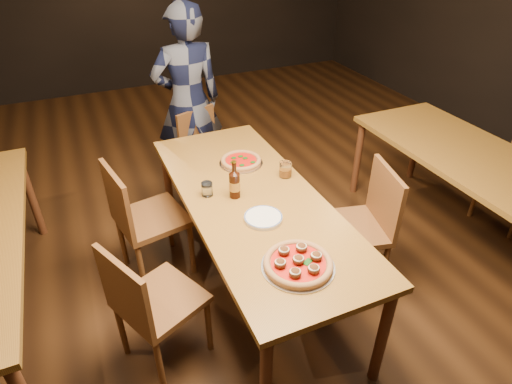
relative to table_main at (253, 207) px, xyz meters
name	(u,v)px	position (x,y,z in m)	size (l,w,h in m)	color
ground	(253,284)	(0.00, 0.00, -0.68)	(9.00, 9.00, 0.00)	black
room_shell	(252,5)	(0.00, 0.00, 1.18)	(9.00, 9.00, 9.00)	black
table_main	(253,207)	(0.00, 0.00, 0.00)	(0.80, 2.00, 0.75)	brown
table_right	(478,167)	(1.70, -0.20, 0.00)	(0.80, 2.00, 0.75)	brown
chair_main_nw	(160,299)	(-0.69, -0.30, -0.24)	(0.41, 0.41, 0.89)	brown
chair_main_sw	(152,217)	(-0.57, 0.44, -0.21)	(0.44, 0.44, 0.94)	brown
chair_main_e	(352,227)	(0.63, -0.20, -0.21)	(0.43, 0.43, 0.93)	brown
chair_end	(211,156)	(0.11, 1.20, -0.26)	(0.39, 0.39, 0.84)	brown
pizza_meatball	(298,263)	(-0.04, -0.66, 0.10)	(0.37, 0.37, 0.07)	#B7B7BF
pizza_margherita	(241,161)	(0.09, 0.43, 0.09)	(0.30, 0.30, 0.04)	#B7B7BF
plate_stack	(263,218)	(-0.03, -0.23, 0.08)	(0.22, 0.22, 0.02)	white
beer_bottle	(235,185)	(-0.10, 0.05, 0.16)	(0.07, 0.07, 0.24)	black
water_glass	(207,189)	(-0.25, 0.14, 0.12)	(0.07, 0.07, 0.09)	white
amber_glass	(285,169)	(0.30, 0.15, 0.12)	(0.08, 0.08, 0.10)	#AB5B13
diner	(188,102)	(0.02, 1.48, 0.16)	(0.61, 0.40, 1.67)	black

